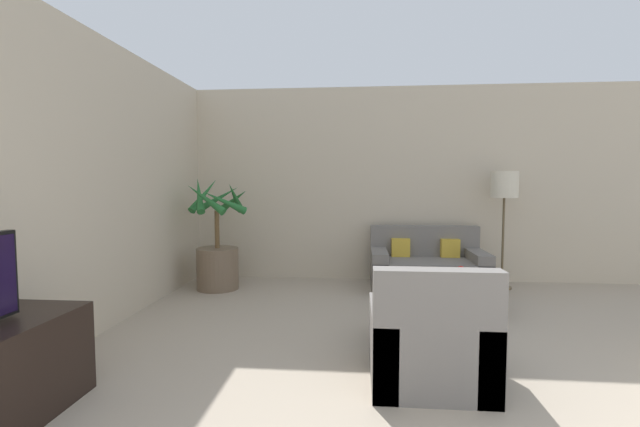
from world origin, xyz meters
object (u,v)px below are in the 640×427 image
object	(u,v)px
apple_green	(459,271)
floor_lamp	(504,190)
orange_fruit	(467,271)
armchair	(428,343)
potted_palm	(218,253)
coffee_table	(454,284)
apple_red	(461,270)
fruit_bowl	(460,277)
ottoman	(417,316)
sofa_loveseat	(427,269)

from	to	relation	value
apple_green	floor_lamp	bearing A→B (deg)	53.78
orange_fruit	armchair	world-z (taller)	armchair
potted_palm	floor_lamp	distance (m)	3.77
orange_fruit	coffee_table	bearing A→B (deg)	159.94
apple_red	apple_green	xyz separation A→B (m)	(-0.04, -0.08, -0.00)
apple_red	armchair	xyz separation A→B (m)	(-0.61, -1.72, -0.18)
orange_fruit	floor_lamp	bearing A→B (deg)	56.82
coffee_table	armchair	size ratio (longest dim) A/B	0.96
armchair	fruit_bowl	bearing A→B (deg)	70.20
orange_fruit	ottoman	xyz separation A→B (m)	(-0.63, -0.85, -0.24)
sofa_loveseat	fruit_bowl	bearing A→B (deg)	-78.67
armchair	sofa_loveseat	bearing A→B (deg)	81.31
potted_palm	apple_red	xyz separation A→B (m)	(2.90, -0.66, -0.03)
floor_lamp	armchair	bearing A→B (deg)	-116.74
potted_palm	apple_green	world-z (taller)	potted_palm
orange_fruit	armchair	size ratio (longest dim) A/B	0.09
floor_lamp	coffee_table	bearing A→B (deg)	-128.42
armchair	apple_red	bearing A→B (deg)	70.31
sofa_loveseat	orange_fruit	bearing A→B (deg)	-75.10
sofa_loveseat	fruit_bowl	xyz separation A→B (m)	(0.19, -0.97, 0.11)
sofa_loveseat	apple_green	world-z (taller)	sofa_loveseat
coffee_table	apple_green	size ratio (longest dim) A/B	11.36
armchair	apple_green	bearing A→B (deg)	70.67
apple_red	sofa_loveseat	bearing A→B (deg)	103.28
coffee_table	apple_green	distance (m)	0.15
fruit_bowl	apple_red	xyz separation A→B (m)	(0.02, 0.06, 0.07)
coffee_table	orange_fruit	world-z (taller)	orange_fruit
potted_palm	sofa_loveseat	distance (m)	2.71
potted_palm	fruit_bowl	xyz separation A→B (m)	(2.88, -0.73, -0.10)
potted_palm	floor_lamp	xyz separation A→B (m)	(3.66, 0.35, 0.82)
fruit_bowl	orange_fruit	bearing A→B (deg)	-10.56
floor_lamp	apple_green	size ratio (longest dim) A/B	20.88
floor_lamp	ottoman	xyz separation A→B (m)	(-1.35, -1.94, -1.08)
fruit_bowl	apple_green	distance (m)	0.07
coffee_table	apple_green	xyz separation A→B (m)	(0.03, -0.05, 0.14)
floor_lamp	ottoman	bearing A→B (deg)	-124.77
sofa_loveseat	coffee_table	xyz separation A→B (m)	(0.14, -0.94, 0.03)
orange_fruit	ottoman	world-z (taller)	orange_fruit
coffee_table	orange_fruit	xyz separation A→B (m)	(0.12, -0.04, 0.15)
potted_palm	coffee_table	size ratio (longest dim) A/B	1.77
ottoman	orange_fruit	bearing A→B (deg)	53.28
floor_lamp	orange_fruit	xyz separation A→B (m)	(-0.71, -1.09, -0.84)
coffee_table	fruit_bowl	size ratio (longest dim) A/B	3.50
coffee_table	apple_green	world-z (taller)	apple_green
apple_red	orange_fruit	bearing A→B (deg)	-58.16
coffee_table	fruit_bowl	world-z (taller)	fruit_bowl
coffee_table	orange_fruit	bearing A→B (deg)	-20.06
sofa_loveseat	orange_fruit	size ratio (longest dim) A/B	17.77
sofa_loveseat	orange_fruit	xyz separation A→B (m)	(0.26, -0.98, 0.17)
fruit_bowl	armchair	distance (m)	1.76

